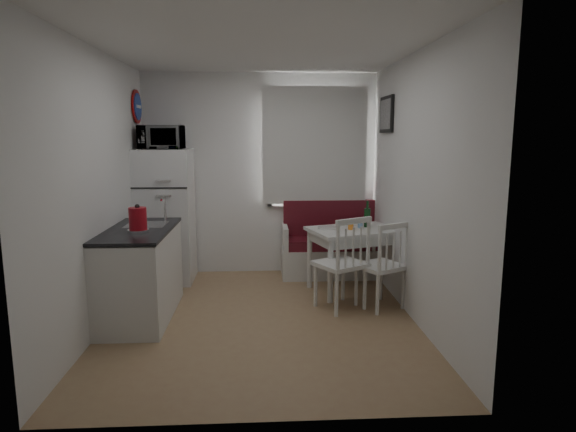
{
  "coord_description": "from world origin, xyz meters",
  "views": [
    {
      "loc": [
        0.01,
        -4.56,
        1.79
      ],
      "look_at": [
        0.29,
        0.5,
        0.96
      ],
      "focal_mm": 30.0,
      "sensor_mm": 36.0,
      "label": 1
    }
  ],
  "objects_px": {
    "wine_bottle": "(367,214)",
    "bench": "(334,251)",
    "kettle": "(138,219)",
    "dining_table": "(354,236)",
    "chair_right": "(383,257)",
    "microwave": "(161,137)",
    "kitchen_counter": "(141,272)",
    "fridge": "(166,216)",
    "chair_left": "(342,254)"
  },
  "relations": [
    {
      "from": "chair_left",
      "to": "kitchen_counter",
      "type": "bearing_deg",
      "value": 150.85
    },
    {
      "from": "kettle",
      "to": "wine_bottle",
      "type": "height_order",
      "value": "kettle"
    },
    {
      "from": "bench",
      "to": "chair_left",
      "type": "height_order",
      "value": "chair_left"
    },
    {
      "from": "chair_right",
      "to": "kettle",
      "type": "height_order",
      "value": "kettle"
    },
    {
      "from": "fridge",
      "to": "kettle",
      "type": "bearing_deg",
      "value": -88.81
    },
    {
      "from": "dining_table",
      "to": "kitchen_counter",
      "type": "bearing_deg",
      "value": 179.63
    },
    {
      "from": "bench",
      "to": "wine_bottle",
      "type": "bearing_deg",
      "value": -61.28
    },
    {
      "from": "fridge",
      "to": "dining_table",
      "type": "bearing_deg",
      "value": -13.61
    },
    {
      "from": "kitchen_counter",
      "to": "kettle",
      "type": "distance_m",
      "value": 0.61
    },
    {
      "from": "bench",
      "to": "microwave",
      "type": "xyz_separation_m",
      "value": [
        -2.12,
        -0.16,
        1.47
      ]
    },
    {
      "from": "fridge",
      "to": "microwave",
      "type": "xyz_separation_m",
      "value": [
        0.0,
        -0.05,
        0.96
      ]
    },
    {
      "from": "chair_left",
      "to": "kettle",
      "type": "height_order",
      "value": "kettle"
    },
    {
      "from": "bench",
      "to": "microwave",
      "type": "distance_m",
      "value": 2.59
    },
    {
      "from": "kitchen_counter",
      "to": "kettle",
      "type": "relative_size",
      "value": 5.04
    },
    {
      "from": "wine_bottle",
      "to": "bench",
      "type": "bearing_deg",
      "value": 118.72
    },
    {
      "from": "dining_table",
      "to": "wine_bottle",
      "type": "xyz_separation_m",
      "value": [
        0.17,
        0.1,
        0.24
      ]
    },
    {
      "from": "chair_left",
      "to": "chair_right",
      "type": "distance_m",
      "value": 0.42
    },
    {
      "from": "kitchen_counter",
      "to": "wine_bottle",
      "type": "distance_m",
      "value": 2.61
    },
    {
      "from": "kitchen_counter",
      "to": "chair_right",
      "type": "distance_m",
      "value": 2.45
    },
    {
      "from": "kitchen_counter",
      "to": "bench",
      "type": "height_order",
      "value": "kitchen_counter"
    },
    {
      "from": "kettle",
      "to": "kitchen_counter",
      "type": "bearing_deg",
      "value": 103.67
    },
    {
      "from": "bench",
      "to": "kettle",
      "type": "height_order",
      "value": "kettle"
    },
    {
      "from": "bench",
      "to": "kettle",
      "type": "distance_m",
      "value": 2.71
    },
    {
      "from": "kitchen_counter",
      "to": "dining_table",
      "type": "xyz_separation_m",
      "value": [
        2.28,
        0.7,
        0.2
      ]
    },
    {
      "from": "dining_table",
      "to": "chair_left",
      "type": "bearing_deg",
      "value": -127.8
    },
    {
      "from": "fridge",
      "to": "kettle",
      "type": "distance_m",
      "value": 1.46
    },
    {
      "from": "chair_left",
      "to": "bench",
      "type": "bearing_deg",
      "value": 55.16
    },
    {
      "from": "kitchen_counter",
      "to": "fridge",
      "type": "relative_size",
      "value": 0.8
    },
    {
      "from": "kitchen_counter",
      "to": "chair_left",
      "type": "height_order",
      "value": "kitchen_counter"
    },
    {
      "from": "bench",
      "to": "chair_right",
      "type": "distance_m",
      "value": 1.38
    },
    {
      "from": "chair_right",
      "to": "microwave",
      "type": "distance_m",
      "value": 2.95
    },
    {
      "from": "dining_table",
      "to": "microwave",
      "type": "relative_size",
      "value": 2.24
    },
    {
      "from": "dining_table",
      "to": "chair_right",
      "type": "xyz_separation_m",
      "value": [
        0.17,
        -0.67,
        -0.08
      ]
    },
    {
      "from": "chair_right",
      "to": "kitchen_counter",
      "type": "bearing_deg",
      "value": 151.87
    },
    {
      "from": "chair_right",
      "to": "microwave",
      "type": "xyz_separation_m",
      "value": [
        -2.43,
        1.16,
        1.21
      ]
    },
    {
      "from": "microwave",
      "to": "wine_bottle",
      "type": "height_order",
      "value": "microwave"
    },
    {
      "from": "kitchen_counter",
      "to": "kettle",
      "type": "xyz_separation_m",
      "value": [
        0.05,
        -0.2,
        0.58
      ]
    },
    {
      "from": "chair_left",
      "to": "chair_right",
      "type": "relative_size",
      "value": 1.07
    },
    {
      "from": "chair_left",
      "to": "kettle",
      "type": "relative_size",
      "value": 2.43
    },
    {
      "from": "chair_left",
      "to": "fridge",
      "type": "distance_m",
      "value": 2.36
    },
    {
      "from": "microwave",
      "to": "fridge",
      "type": "bearing_deg",
      "value": 90.0
    },
    {
      "from": "kitchen_counter",
      "to": "microwave",
      "type": "xyz_separation_m",
      "value": [
        0.02,
        1.19,
        1.33
      ]
    },
    {
      "from": "kitchen_counter",
      "to": "fridge",
      "type": "distance_m",
      "value": 1.3
    },
    {
      "from": "bench",
      "to": "wine_bottle",
      "type": "height_order",
      "value": "wine_bottle"
    },
    {
      "from": "dining_table",
      "to": "chair_right",
      "type": "bearing_deg",
      "value": -92.94
    },
    {
      "from": "chair_left",
      "to": "microwave",
      "type": "height_order",
      "value": "microwave"
    },
    {
      "from": "kitchen_counter",
      "to": "fridge",
      "type": "xyz_separation_m",
      "value": [
        0.02,
        1.24,
        0.37
      ]
    },
    {
      "from": "chair_right",
      "to": "wine_bottle",
      "type": "relative_size",
      "value": 1.92
    },
    {
      "from": "kitchen_counter",
      "to": "fridge",
      "type": "height_order",
      "value": "fridge"
    },
    {
      "from": "chair_left",
      "to": "wine_bottle",
      "type": "relative_size",
      "value": 2.05
    }
  ]
}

